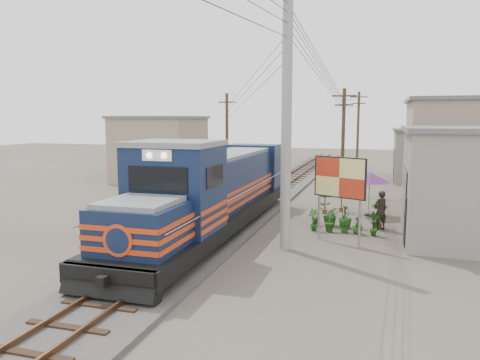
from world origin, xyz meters
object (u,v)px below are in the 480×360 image
(locomotive, at_px, (213,194))
(vendor, at_px, (380,210))
(billboard, at_px, (340,180))
(market_umbrella, at_px, (370,177))

(locomotive, height_order, vendor, locomotive)
(billboard, bearing_deg, vendor, 84.43)
(market_umbrella, distance_m, vendor, 3.30)
(billboard, height_order, market_umbrella, billboard)
(billboard, distance_m, vendor, 3.66)
(locomotive, bearing_deg, market_umbrella, 42.89)
(vendor, bearing_deg, billboard, 22.79)
(billboard, height_order, vendor, billboard)
(locomotive, bearing_deg, billboard, 1.37)
(locomotive, relative_size, vendor, 9.25)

